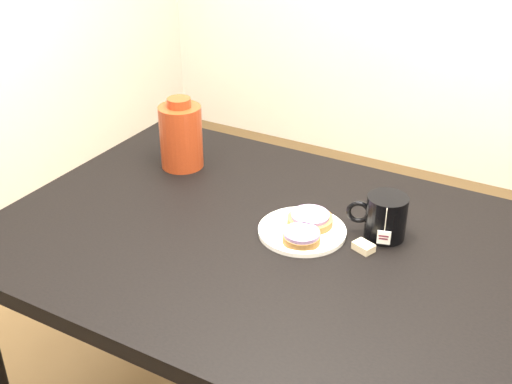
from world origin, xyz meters
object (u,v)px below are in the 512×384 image
at_px(table, 293,273).
at_px(teabag_pouch, 364,247).
at_px(bagel_package, 181,135).
at_px(plate, 302,230).
at_px(bagel_back, 310,219).
at_px(bagel_front, 302,237).
at_px(mug, 385,217).

relative_size(table, teabag_pouch, 31.11).
relative_size(table, bagel_package, 7.00).
height_order(table, bagel_package, bagel_package).
distance_m(plate, teabag_pouch, 0.15).
height_order(plate, teabag_pouch, teabag_pouch).
distance_m(teabag_pouch, bagel_package, 0.62).
xyz_separation_m(table, bagel_back, (0.00, 0.08, 0.11)).
distance_m(bagel_front, mug, 0.20).
xyz_separation_m(teabag_pouch, bagel_package, (-0.60, 0.15, 0.08)).
height_order(table, bagel_back, bagel_back).
distance_m(table, plate, 0.10).
xyz_separation_m(table, plate, (-0.00, 0.05, 0.09)).
relative_size(bagel_front, teabag_pouch, 1.92).
bearing_deg(bagel_package, bagel_front, -23.36).
bearing_deg(bagel_package, bagel_back, -15.19).
xyz_separation_m(plate, teabag_pouch, (0.15, 0.00, 0.00)).
height_order(plate, bagel_back, bagel_back).
xyz_separation_m(bagel_front, teabag_pouch, (0.13, 0.05, -0.02)).
xyz_separation_m(bagel_front, mug, (0.15, 0.13, 0.03)).
relative_size(table, mug, 9.51).
xyz_separation_m(plate, bagel_package, (-0.45, 0.15, 0.08)).
height_order(bagel_front, teabag_pouch, bagel_front).
bearing_deg(teabag_pouch, bagel_package, 165.89).
height_order(bagel_back, bagel_package, bagel_package).
bearing_deg(table, bagel_front, -2.12).
relative_size(bagel_front, mug, 0.59).
height_order(table, plate, plate).
distance_m(table, bagel_back, 0.13).
bearing_deg(bagel_front, plate, 113.86).
bearing_deg(plate, bagel_back, 79.88).
bearing_deg(bagel_back, bagel_package, 164.81).
relative_size(plate, bagel_package, 1.03).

